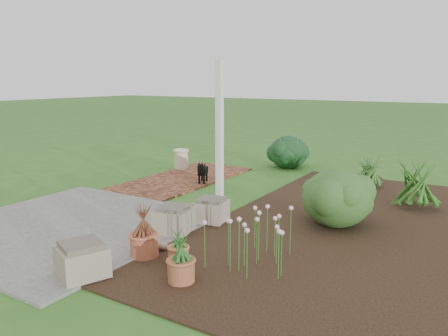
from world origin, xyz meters
The scene contains 18 objects.
ground centered at (0.00, 0.00, 0.00)m, with size 80.00×80.00×0.00m, color #316520.
concrete_patio centered at (-1.25, -1.75, 0.02)m, with size 3.50×3.50×0.04m, color #595956.
brick_path centered at (-1.70, 1.75, 0.02)m, with size 1.60×3.50×0.04m, color #5C301D.
garden_bed centered at (2.50, 0.50, 0.01)m, with size 4.00×7.00×0.03m, color black.
veranda_post centered at (0.30, 0.10, 1.25)m, with size 0.10×0.10×2.50m, color white.
stone_trough_near centered at (0.32, -2.81, 0.21)m, with size 0.50×0.50×0.33m, color gray.
stone_trough_mid centered at (0.29, -1.12, 0.20)m, with size 0.49×0.49×0.33m, color gray.
stone_trough_far centered at (0.48, -0.44, 0.19)m, with size 0.46×0.46×0.31m, color gray.
black_dog centered at (-1.06, 1.58, 0.30)m, with size 0.28×0.49×0.44m.
cream_ceramic_urn centered at (-2.38, 2.58, 0.27)m, with size 0.34×0.34×0.45m, color beige.
evergreen_shrub centered at (2.18, 0.42, 0.47)m, with size 1.03×1.03×0.88m, color #113817.
agapanthus_clump_back centered at (3.04, 2.06, 0.53)m, with size 1.10×1.10×0.99m, color #0F3D10, non-canonical shape.
agapanthus_clump_front centered at (2.00, 3.17, 0.41)m, with size 0.85×0.85×0.75m, color #0E3A14, non-canonical shape.
pink_flower_patch centered at (1.80, -1.46, 0.35)m, with size 1.01×1.01×0.64m, color #113D0F, non-canonical shape.
terracotta_pot_bronze centered at (0.52, -2.02, 0.17)m, with size 0.35×0.35×0.28m, color #B75C3D.
terracotta_pot_small_left centered at (1.01, -1.96, 0.13)m, with size 0.25×0.25×0.20m, color #A96039.
terracotta_pot_small_right centered at (1.34, -2.34, 0.16)m, with size 0.30×0.30×0.25m, color #965433.
purple_flowering_bush centered at (-0.25, 4.24, 0.41)m, with size 0.97×0.97×0.83m, color black.
Camera 1 is at (4.07, -5.87, 2.20)m, focal length 35.00 mm.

